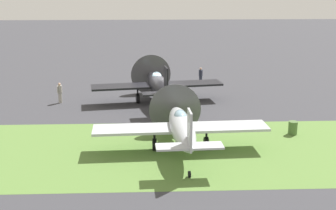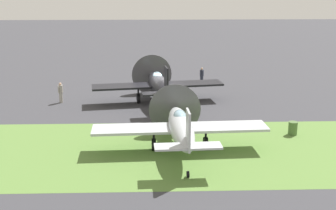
# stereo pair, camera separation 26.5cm
# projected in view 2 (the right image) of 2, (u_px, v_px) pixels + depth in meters

# --- Properties ---
(ground_plane) EXTENTS (160.00, 160.00, 0.00)m
(ground_plane) POSITION_uv_depth(u_px,v_px,m) (161.00, 103.00, 38.10)
(ground_plane) COLOR #38383D
(grass_verge) EXTENTS (120.00, 11.00, 0.01)m
(grass_verge) POSITION_uv_depth(u_px,v_px,m) (165.00, 151.00, 27.60)
(grass_verge) COLOR #567A38
(grass_verge) RESTS_ON ground
(airplane_lead) EXTENTS (11.15, 8.87, 3.95)m
(airplane_lead) POSITION_uv_depth(u_px,v_px,m) (158.00, 84.00, 37.75)
(airplane_lead) COLOR black
(airplane_lead) RESTS_ON ground
(airplane_wingman) EXTENTS (10.65, 8.43, 3.80)m
(airplane_wingman) POSITION_uv_depth(u_px,v_px,m) (181.00, 127.00, 27.02)
(airplane_wingman) COLOR #B2B7BC
(airplane_wingman) RESTS_ON ground
(ground_crew_chief) EXTENTS (0.38, 0.62, 1.73)m
(ground_crew_chief) POSITION_uv_depth(u_px,v_px,m) (202.00, 76.00, 44.41)
(ground_crew_chief) COLOR #2D3342
(ground_crew_chief) RESTS_ON ground
(ground_crew_mechanic) EXTENTS (0.38, 0.58, 1.73)m
(ground_crew_mechanic) POSITION_uv_depth(u_px,v_px,m) (61.00, 92.00, 38.05)
(ground_crew_mechanic) COLOR #9E998E
(ground_crew_mechanic) RESTS_ON ground
(fuel_drum) EXTENTS (0.60, 0.60, 0.90)m
(fuel_drum) POSITION_uv_depth(u_px,v_px,m) (293.00, 128.00, 30.33)
(fuel_drum) COLOR #476633
(fuel_drum) RESTS_ON ground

